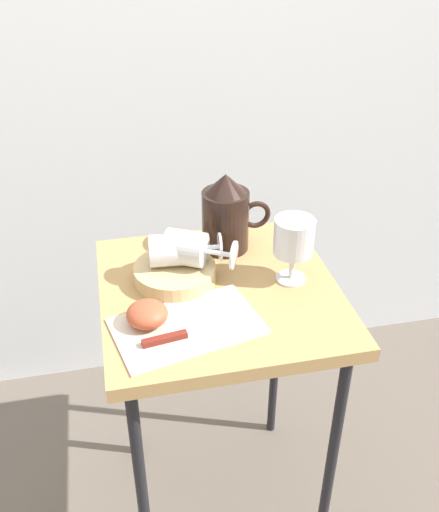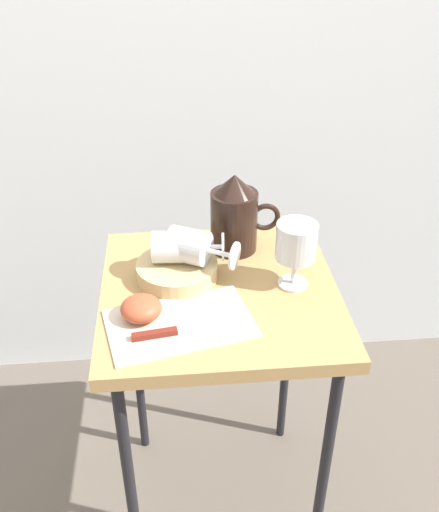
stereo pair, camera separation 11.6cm
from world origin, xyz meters
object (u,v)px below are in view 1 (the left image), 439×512
pitcher (226,219)px  apple_half_left (147,314)px  basket_tray (175,273)px  wine_glass_upright (294,240)px  wine_glass_tipped_far (188,248)px  knife (183,335)px  wine_glass_tipped_near (173,250)px  table (220,318)px

pitcher → apple_half_left: bearing=-130.3°
basket_tray → wine_glass_upright: bearing=-11.4°
pitcher → wine_glass_tipped_far: size_ratio=1.14×
apple_half_left → knife: size_ratio=0.36×
basket_tray → wine_glass_upright: (0.24, -0.05, 0.08)m
wine_glass_tipped_far → knife: size_ratio=0.73×
apple_half_left → knife: 0.08m
wine_glass_tipped_far → apple_half_left: size_ratio=2.03×
wine_glass_tipped_near → pitcher: bearing=35.5°
table → pitcher: size_ratio=3.86×
basket_tray → apple_half_left: size_ratio=2.17×
pitcher → knife: size_ratio=0.83×
table → basket_tray: bearing=150.3°
apple_half_left → knife: bearing=-42.2°
basket_tray → wine_glass_tipped_far: bearing=9.5°
wine_glass_tipped_far → apple_half_left: bearing=-126.0°
table → wine_glass_upright: size_ratio=4.93×
pitcher → wine_glass_tipped_near: pitcher is taller
wine_glass_upright → wine_glass_tipped_far: size_ratio=0.90×
pitcher → apple_half_left: size_ratio=2.32×
wine_glass_tipped_near → apple_half_left: (-0.07, -0.15, -0.04)m
table → basket_tray: 0.14m
table → wine_glass_tipped_near: size_ratio=4.61×
basket_tray → apple_half_left: (-0.07, -0.14, 0.01)m
knife → wine_glass_upright: bearing=29.1°
pitcher → knife: (-0.15, -0.30, -0.07)m
table → wine_glass_tipped_far: bearing=135.7°
apple_half_left → basket_tray: bearing=62.1°
wine_glass_tipped_far → table: bearing=-44.3°
basket_tray → wine_glass_tipped_far: (0.03, 0.01, 0.06)m
table → knife: 0.19m
basket_tray → knife: bearing=-93.9°
basket_tray → wine_glass_tipped_far: size_ratio=1.07×
wine_glass_tipped_far → knife: bearing=-102.6°
pitcher → knife: 0.34m
apple_half_left → wine_glass_tipped_near: bearing=64.1°
apple_half_left → knife: apple_half_left is taller
wine_glass_upright → knife: 0.30m
pitcher → table: bearing=-107.2°
wine_glass_upright → wine_glass_tipped_near: bearing=166.3°
table → wine_glass_tipped_near: 0.18m
basket_tray → knife: basket_tray is taller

